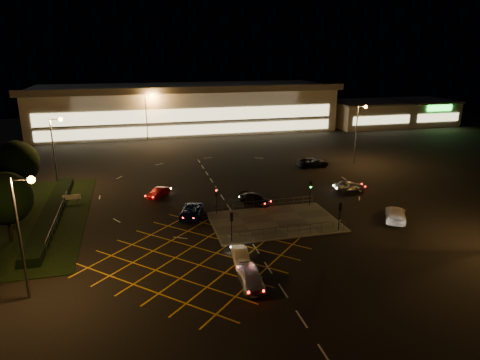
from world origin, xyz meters
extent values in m
plane|color=black|center=(0.00, 0.00, 0.00)|extent=(180.00, 180.00, 0.00)
cube|color=#4C4944|center=(2.00, -2.00, 0.06)|extent=(14.00, 9.00, 0.12)
cube|color=black|center=(-28.00, 6.00, 0.04)|extent=(18.00, 30.00, 0.08)
cube|color=black|center=(-23.00, 6.00, 0.50)|extent=(2.00, 26.00, 1.00)
cube|color=beige|center=(0.00, 62.00, 5.00)|extent=(70.00, 25.00, 10.00)
cube|color=slate|center=(0.00, 62.00, 10.20)|extent=(72.00, 26.50, 0.60)
cube|color=#FFEAA5|center=(0.00, 49.45, 5.00)|extent=(66.00, 0.20, 3.00)
cube|color=#FFEAA5|center=(0.00, 49.45, 1.80)|extent=(66.00, 0.20, 2.20)
cube|color=beige|center=(46.00, 54.00, 3.00)|extent=(18.00, 14.00, 6.00)
cube|color=slate|center=(46.00, 54.00, 6.15)|extent=(18.80, 14.80, 0.40)
cube|color=#FFEAA5|center=(46.00, 46.95, 2.60)|extent=(15.30, 0.20, 2.00)
cube|color=beige|center=(62.00, 54.00, 3.00)|extent=(14.00, 14.00, 6.00)
cube|color=slate|center=(62.00, 54.00, 6.15)|extent=(14.80, 14.80, 0.40)
cube|color=#FFEAA5|center=(62.00, 46.95, 2.60)|extent=(11.90, 0.20, 2.00)
cube|color=#19E533|center=(62.00, 46.85, 5.00)|extent=(7.00, 0.30, 1.40)
cylinder|color=slate|center=(-22.00, -12.00, 5.00)|extent=(0.20, 0.20, 10.00)
cylinder|color=slate|center=(-21.30, -12.00, 9.80)|extent=(1.40, 0.12, 0.12)
sphere|color=orange|center=(-20.60, -12.00, 9.75)|extent=(0.56, 0.56, 0.56)
cylinder|color=slate|center=(-24.00, 18.00, 5.00)|extent=(0.20, 0.20, 10.00)
cylinder|color=slate|center=(-23.30, 18.00, 9.80)|extent=(1.40, 0.12, 0.12)
sphere|color=orange|center=(-22.60, 18.00, 9.75)|extent=(0.56, 0.56, 0.56)
cylinder|color=slate|center=(24.00, 20.00, 5.00)|extent=(0.20, 0.20, 10.00)
cylinder|color=slate|center=(24.70, 20.00, 9.80)|extent=(1.40, 0.12, 0.12)
sphere|color=orange|center=(25.40, 20.00, 9.75)|extent=(0.56, 0.56, 0.56)
cylinder|color=slate|center=(-10.00, 48.00, 5.00)|extent=(0.20, 0.20, 10.00)
cylinder|color=slate|center=(-9.30, 48.00, 9.80)|extent=(1.40, 0.12, 0.12)
sphere|color=orange|center=(-8.60, 48.00, 9.75)|extent=(0.56, 0.56, 0.56)
cylinder|color=slate|center=(30.00, 50.00, 5.00)|extent=(0.20, 0.20, 10.00)
cylinder|color=slate|center=(30.70, 50.00, 9.80)|extent=(1.40, 0.12, 0.12)
sphere|color=orange|center=(31.40, 50.00, 9.75)|extent=(0.56, 0.56, 0.56)
cylinder|color=black|center=(-4.00, -6.00, 1.62)|extent=(0.10, 0.10, 3.00)
cube|color=black|center=(-4.00, -6.00, 2.82)|extent=(0.28, 0.18, 0.90)
sphere|color=#19FF33|center=(-4.00, -5.87, 2.82)|extent=(0.16, 0.16, 0.16)
cylinder|color=black|center=(8.00, -6.00, 1.62)|extent=(0.10, 0.10, 3.00)
cube|color=black|center=(8.00, -6.00, 2.82)|extent=(0.28, 0.18, 0.90)
sphere|color=#19FF33|center=(8.00, -5.87, 2.82)|extent=(0.16, 0.16, 0.16)
cylinder|color=black|center=(-4.00, 2.00, 1.62)|extent=(0.10, 0.10, 3.00)
cube|color=black|center=(-4.00, 2.00, 2.82)|extent=(0.28, 0.18, 0.90)
sphere|color=#FF0C0C|center=(-4.00, 1.87, 2.82)|extent=(0.16, 0.16, 0.16)
cylinder|color=black|center=(8.00, 2.00, 1.62)|extent=(0.10, 0.10, 3.00)
cube|color=black|center=(8.00, 2.00, 2.82)|extent=(0.28, 0.18, 0.90)
sphere|color=#19FF33|center=(8.00, 1.87, 2.82)|extent=(0.16, 0.16, 0.16)
cylinder|color=black|center=(-28.00, 14.00, 1.44)|extent=(0.36, 0.36, 2.88)
sphere|color=black|center=(-28.00, 14.00, 4.96)|extent=(5.76, 5.76, 5.76)
cylinder|color=black|center=(-26.00, 0.00, 1.35)|extent=(0.36, 0.36, 2.70)
sphere|color=black|center=(-26.00, 0.00, 4.65)|extent=(5.40, 5.40, 5.40)
imported|color=silver|center=(-4.38, -14.59, 0.78)|extent=(2.15, 4.69, 1.56)
imported|color=white|center=(-4.19, -10.49, 0.64)|extent=(1.72, 3.98, 1.27)
imported|color=#0C1F4C|center=(-7.02, 1.94, 0.70)|extent=(3.73, 5.49, 1.40)
imported|color=black|center=(1.51, 4.42, 0.65)|extent=(4.02, 4.68, 1.29)
imported|color=#B2B6BA|center=(15.85, 6.40, 0.71)|extent=(4.35, 2.14, 1.43)
imported|color=maroon|center=(-10.28, 10.28, 0.62)|extent=(3.37, 3.73, 1.23)
imported|color=black|center=(16.09, 19.54, 0.75)|extent=(5.44, 2.57, 1.50)
imported|color=silver|center=(15.75, -4.88, 0.79)|extent=(4.72, 5.76, 1.57)
camera|label=1|loc=(-13.06, -45.11, 18.95)|focal=32.00mm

